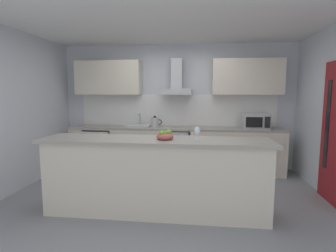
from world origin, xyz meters
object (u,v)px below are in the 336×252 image
(kettle, at_px, (155,122))
(wine_glass, at_px, (197,131))
(sink, at_px, (139,125))
(oven, at_px, (176,149))
(range_hood, at_px, (177,83))
(refrigerator, at_px, (101,149))
(microwave, at_px, (255,121))
(fruit_bowl, at_px, (165,136))

(kettle, xyz_separation_m, wine_glass, (0.88, -2.07, 0.13))
(sink, distance_m, kettle, 0.36)
(kettle, bearing_deg, wine_glass, -67.02)
(oven, height_order, kettle, kettle)
(sink, height_order, wine_glass, wine_glass)
(wine_glass, bearing_deg, kettle, 112.98)
(range_hood, bearing_deg, refrigerator, -175.25)
(microwave, distance_m, kettle, 1.98)
(wine_glass, bearing_deg, refrigerator, 134.28)
(kettle, distance_m, range_hood, 0.90)
(microwave, xyz_separation_m, range_hood, (-1.55, 0.16, 0.74))
(microwave, relative_size, fruit_bowl, 2.27)
(oven, xyz_separation_m, kettle, (-0.42, -0.03, 0.55))
(microwave, bearing_deg, range_hood, 174.21)
(oven, bearing_deg, kettle, -175.45)
(oven, height_order, fruit_bowl, fruit_bowl)
(oven, relative_size, fruit_bowl, 3.64)
(wine_glass, bearing_deg, oven, 102.15)
(kettle, height_order, fruit_bowl, kettle)
(fruit_bowl, bearing_deg, sink, 112.07)
(oven, height_order, sink, sink)
(kettle, bearing_deg, fruit_bowl, -76.65)
(oven, relative_size, range_hood, 1.11)
(oven, distance_m, wine_glass, 2.25)
(microwave, height_order, fruit_bowl, microwave)
(fruit_bowl, bearing_deg, oven, 91.31)
(sink, relative_size, wine_glass, 2.81)
(oven, bearing_deg, range_hood, 90.00)
(microwave, xyz_separation_m, wine_glass, (-1.10, -2.07, 0.08))
(sink, relative_size, fruit_bowl, 2.27)
(refrigerator, relative_size, microwave, 1.70)
(microwave, distance_m, sink, 2.33)
(refrigerator, distance_m, range_hood, 2.10)
(fruit_bowl, bearing_deg, wine_glass, -11.85)
(range_hood, height_order, wine_glass, range_hood)
(microwave, xyz_separation_m, fruit_bowl, (-1.51, -1.99, 0.00))
(refrigerator, bearing_deg, sink, 0.96)
(oven, relative_size, kettle, 2.77)
(microwave, bearing_deg, wine_glass, -117.96)
(range_hood, xyz_separation_m, fruit_bowl, (0.05, -2.14, -0.73))
(refrigerator, distance_m, kettle, 1.30)
(fruit_bowl, bearing_deg, microwave, 52.84)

